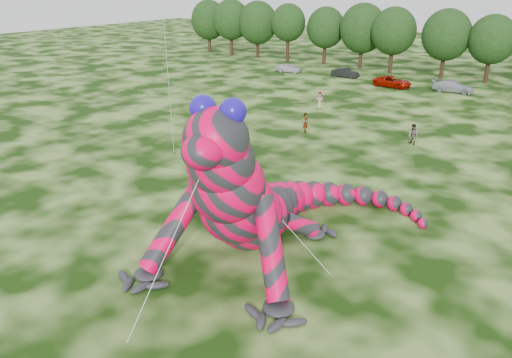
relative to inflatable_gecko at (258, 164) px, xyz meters
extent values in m
plane|color=#16330A|center=(4.63, -3.46, -4.38)|extent=(240.00, 240.00, 0.00)
cylinder|color=silver|center=(-12.37, 6.35, 4.83)|extent=(0.02, 0.02, 18.88)
cylinder|color=#382314|center=(-13.74, 7.88, -4.26)|extent=(0.08, 0.08, 0.24)
imported|color=silver|center=(-25.68, 45.22, -3.71)|extent=(4.15, 2.23, 1.34)
imported|color=black|center=(-16.93, 46.34, -3.73)|extent=(3.98, 1.45, 1.30)
imported|color=#980D01|center=(-8.91, 43.60, -3.70)|extent=(5.05, 2.55, 1.37)
imported|color=#A3A7AC|center=(-1.61, 44.95, -3.67)|extent=(5.06, 2.40, 1.42)
imported|color=gray|center=(-11.10, 27.73, -3.44)|extent=(1.08, 0.93, 1.88)
imported|color=gray|center=(1.33, 21.21, -3.49)|extent=(1.07, 0.99, 1.78)
imported|color=gray|center=(-7.90, 19.12, -3.46)|extent=(0.66, 0.79, 1.86)
camera|label=1|loc=(13.65, -19.70, 8.83)|focal=35.00mm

